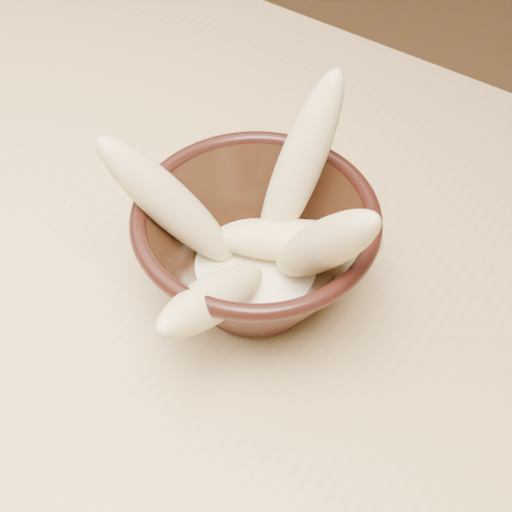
% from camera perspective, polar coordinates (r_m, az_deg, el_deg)
% --- Properties ---
extents(table, '(1.20, 0.80, 0.75)m').
position_cam_1_polar(table, '(0.74, -11.69, -0.95)').
color(table, tan).
rests_on(table, ground).
extents(bowl, '(0.19, 0.19, 0.10)m').
position_cam_1_polar(bowl, '(0.56, 0.00, 0.58)').
color(bowl, black).
rests_on(bowl, table).
extents(milk_puddle, '(0.11, 0.11, 0.01)m').
position_cam_1_polar(milk_puddle, '(0.58, 0.00, -1.05)').
color(milk_puddle, beige).
rests_on(milk_puddle, bowl).
extents(banana_upright, '(0.05, 0.11, 0.16)m').
position_cam_1_polar(banana_upright, '(0.55, 3.47, 7.12)').
color(banana_upright, tan).
rests_on(banana_upright, bowl).
extents(banana_left, '(0.12, 0.09, 0.14)m').
position_cam_1_polar(banana_left, '(0.54, -6.95, 4.20)').
color(banana_left, tan).
rests_on(banana_left, bowl).
extents(banana_right, '(0.13, 0.08, 0.16)m').
position_cam_1_polar(banana_right, '(0.50, 5.30, 0.79)').
color(banana_right, tan).
rests_on(banana_right, bowl).
extents(banana_across, '(0.14, 0.10, 0.04)m').
position_cam_1_polar(banana_across, '(0.56, 3.36, 1.20)').
color(banana_across, tan).
rests_on(banana_across, bowl).
extents(banana_front, '(0.05, 0.14, 0.10)m').
position_cam_1_polar(banana_front, '(0.51, -3.36, -3.38)').
color(banana_front, tan).
rests_on(banana_front, bowl).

